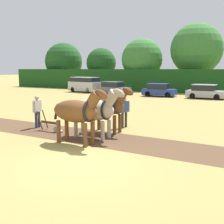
{
  "coord_description": "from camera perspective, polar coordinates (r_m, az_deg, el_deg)",
  "views": [
    {
      "loc": [
        5.35,
        -7.3,
        3.17
      ],
      "look_at": [
        -1.19,
        4.46,
        1.1
      ],
      "focal_mm": 45.0,
      "sensor_mm": 36.0,
      "label": 1
    }
  ],
  "objects": [
    {
      "name": "parked_van",
      "position": [
        39.06,
        -5.59,
        5.6
      ],
      "size": [
        4.9,
        2.71,
        2.06
      ],
      "rotation": [
        0.0,
        0.0,
        -0.17
      ],
      "color": "#BCBCC1",
      "rests_on": "ground"
    },
    {
      "name": "hedgerow",
      "position": [
        38.03,
        21.08,
        5.75
      ],
      "size": [
        69.14,
        1.79,
        3.15
      ],
      "primitive_type": "cube",
      "color": "#194719",
      "rests_on": "ground"
    },
    {
      "name": "draft_horse_trail_left",
      "position": [
        14.0,
        -0.78,
        1.34
      ],
      "size": [
        2.61,
        1.02,
        2.38
      ],
      "rotation": [
        0.0,
        0.0,
        -0.01
      ],
      "color": "brown",
      "rests_on": "ground"
    },
    {
      "name": "plowed_furrow_strip",
      "position": [
        15.61,
        -15.57,
        -3.29
      ],
      "size": [
        25.1,
        3.04,
        0.01
      ],
      "primitive_type": "cube",
      "rotation": [
        0.0,
        0.0,
        -0.01
      ],
      "color": "brown",
      "rests_on": "ground"
    },
    {
      "name": "parked_car_center_left",
      "position": [
        33.23,
        9.52,
        4.39
      ],
      "size": [
        3.93,
        1.99,
        1.5
      ],
      "rotation": [
        0.0,
        0.0,
        0.07
      ],
      "color": "navy",
      "rests_on": "ground"
    },
    {
      "name": "draft_horse_lead_right",
      "position": [
        12.92,
        -3.65,
        0.53
      ],
      "size": [
        2.98,
        1.06,
        2.41
      ],
      "rotation": [
        0.0,
        0.0,
        -0.01
      ],
      "color": "#B2A38E",
      "rests_on": "ground"
    },
    {
      "name": "tree_center_left",
      "position": [
        43.36,
        6.1,
        10.61
      ],
      "size": [
        6.16,
        6.16,
        7.72
      ],
      "color": "#423323",
      "rests_on": "ground"
    },
    {
      "name": "tree_center",
      "position": [
        42.81,
        16.79,
        12.1
      ],
      "size": [
        7.38,
        7.38,
        9.65
      ],
      "color": "#4C3823",
      "rests_on": "ground"
    },
    {
      "name": "parked_car_center",
      "position": [
        31.91,
        18.46,
        3.9
      ],
      "size": [
        4.02,
        1.85,
        1.53
      ],
      "rotation": [
        0.0,
        0.0,
        -0.01
      ],
      "color": "#A8A8B2",
      "rests_on": "ground"
    },
    {
      "name": "tree_left",
      "position": [
        47.75,
        -2.2,
        9.93
      ],
      "size": [
        4.96,
        4.96,
        6.67
      ],
      "color": "#423323",
      "rests_on": "ground"
    },
    {
      "name": "draft_horse_lead_left",
      "position": [
        11.88,
        -7.09,
        0.16
      ],
      "size": [
        2.82,
        1.03,
        2.45
      ],
      "rotation": [
        0.0,
        0.0,
        -0.01
      ],
      "color": "brown",
      "rests_on": "ground"
    },
    {
      "name": "ground_plane",
      "position": [
        9.59,
        -6.88,
        -10.61
      ],
      "size": [
        240.0,
        240.0,
        0.0
      ],
      "primitive_type": "plane",
      "color": "#998447"
    },
    {
      "name": "farmer_at_plow",
      "position": [
        15.71,
        -14.96,
        0.6
      ],
      "size": [
        0.24,
        0.69,
        1.75
      ],
      "rotation": [
        0.0,
        0.0,
        0.07
      ],
      "color": "#28334C",
      "rests_on": "ground"
    },
    {
      "name": "tree_far_left",
      "position": [
        52.95,
        -9.78,
        10.06
      ],
      "size": [
        6.75,
        6.75,
        7.9
      ],
      "color": "brown",
      "rests_on": "ground"
    },
    {
      "name": "parked_car_left",
      "position": [
        35.95,
        0.31,
        4.88
      ],
      "size": [
        4.28,
        2.2,
        1.58
      ],
      "rotation": [
        0.0,
        0.0,
        -0.1
      ],
      "color": "#565B66",
      "rests_on": "ground"
    },
    {
      "name": "plow",
      "position": [
        14.66,
        -12.05,
        -2.69
      ],
      "size": [
        1.47,
        0.47,
        1.13
      ],
      "rotation": [
        0.0,
        0.0,
        -0.01
      ],
      "color": "#4C331E",
      "rests_on": "ground"
    },
    {
      "name": "farmer_beside_team",
      "position": [
        15.26,
        2.51,
        0.65
      ],
      "size": [
        0.44,
        0.6,
        1.74
      ],
      "rotation": [
        0.0,
        0.0,
        -0.51
      ],
      "color": "#38332D",
      "rests_on": "ground"
    }
  ]
}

